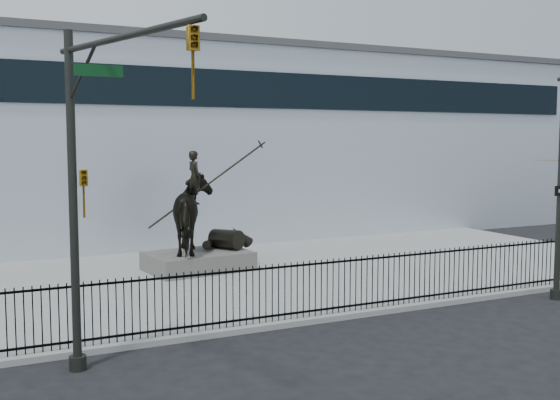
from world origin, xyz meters
name	(u,v)px	position (x,y,z in m)	size (l,w,h in m)	color
ground	(365,330)	(0.00, 0.00, 0.00)	(120.00, 120.00, 0.00)	black
plaza	(254,276)	(0.00, 7.00, 0.07)	(30.00, 12.00, 0.15)	gray
building	(154,146)	(0.00, 20.00, 4.50)	(44.00, 14.00, 9.00)	silver
picket_fence	(339,285)	(0.00, 1.25, 0.90)	(22.10, 0.10, 1.50)	black
statue_plinth	(198,261)	(-1.55, 8.46, 0.48)	(3.51, 2.41, 0.66)	#56554F
equestrian_statue	(199,214)	(-1.48, 8.47, 2.19)	(4.47, 3.04, 3.81)	black
traffic_signal_left	(92,180)	(-6.75, -0.62, 4.03)	(1.52, 4.84, 7.00)	black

